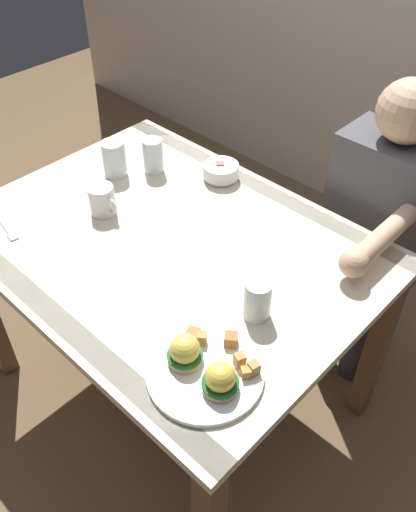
{
  "coord_description": "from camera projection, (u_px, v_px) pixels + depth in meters",
  "views": [
    {
      "loc": [
        0.92,
        -0.79,
        1.77
      ],
      "look_at": [
        0.16,
        0.0,
        0.78
      ],
      "focal_mm": 37.9,
      "sensor_mm": 36.0,
      "label": 1
    }
  ],
  "objects": [
    {
      "name": "ground_plane",
      "position": [
        177.0,
        386.0,
        2.08
      ],
      "size": [
        6.0,
        6.0,
        0.0
      ],
      "primitive_type": "plane",
      "color": "brown"
    },
    {
      "name": "dining_table",
      "position": [
        169.0,
        267.0,
        1.66
      ],
      "size": [
        1.2,
        0.9,
        0.74
      ],
      "color": "beige",
      "rests_on": "ground_plane"
    },
    {
      "name": "eggs_benedict_plate",
      "position": [
        205.0,
        368.0,
        1.22
      ],
      "size": [
        0.27,
        0.27,
        0.09
      ],
      "color": "white",
      "rests_on": "dining_table"
    },
    {
      "name": "fruit_bowl",
      "position": [
        221.0,
        171.0,
        1.81
      ],
      "size": [
        0.12,
        0.12,
        0.06
      ],
      "color": "white",
      "rests_on": "dining_table"
    },
    {
      "name": "coffee_mug",
      "position": [
        102.0,
        200.0,
        1.65
      ],
      "size": [
        0.11,
        0.08,
        0.09
      ],
      "color": "white",
      "rests_on": "dining_table"
    },
    {
      "name": "fork",
      "position": [
        7.0,
        228.0,
        1.63
      ],
      "size": [
        0.16,
        0.04,
        0.0
      ],
      "color": "silver",
      "rests_on": "dining_table"
    },
    {
      "name": "water_glass_near",
      "position": [
        153.0,
        158.0,
        1.83
      ],
      "size": [
        0.07,
        0.07,
        0.12
      ],
      "color": "silver",
      "rests_on": "dining_table"
    },
    {
      "name": "water_glass_far",
      "position": [
        114.0,
        160.0,
        1.81
      ],
      "size": [
        0.08,
        0.08,
        0.12
      ],
      "color": "silver",
      "rests_on": "dining_table"
    },
    {
      "name": "water_glass_extra",
      "position": [
        257.0,
        302.0,
        1.34
      ],
      "size": [
        0.07,
        0.07,
        0.11
      ],
      "color": "silver",
      "rests_on": "dining_table"
    },
    {
      "name": "diner_person",
      "position": [
        376.0,
        225.0,
        1.79
      ],
      "size": [
        0.34,
        0.54,
        1.14
      ],
      "color": "#33333D",
      "rests_on": "ground_plane"
    }
  ]
}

